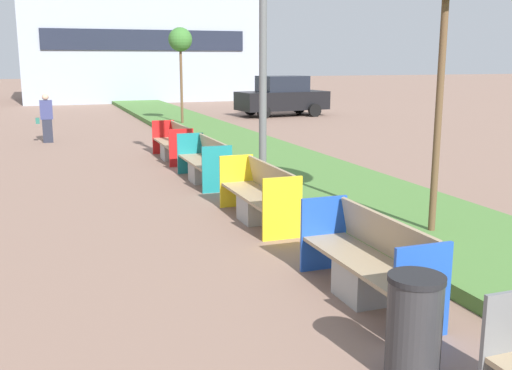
# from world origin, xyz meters

# --- Properties ---
(planter_grass_strip) EXTENTS (2.80, 120.00, 0.18)m
(planter_grass_strip) POSITION_xyz_m (3.20, 12.00, 0.09)
(planter_grass_strip) COLOR #4C7A38
(planter_grass_strip) RESTS_ON ground
(building_backdrop) EXTENTS (14.32, 8.25, 6.78)m
(building_backdrop) POSITION_xyz_m (4.00, 42.50, 3.39)
(building_backdrop) COLOR #939EAD
(building_backdrop) RESTS_ON ground
(bench_blue_frame) EXTENTS (0.65, 2.11, 0.94)m
(bench_blue_frame) POSITION_xyz_m (0.94, 7.29, 0.37)
(bench_blue_frame) COLOR #9E9B96
(bench_blue_frame) RESTS_ON ground
(bench_yellow_frame) EXTENTS (0.65, 2.20, 0.94)m
(bench_yellow_frame) POSITION_xyz_m (0.94, 10.77, 0.37)
(bench_yellow_frame) COLOR #9E9B96
(bench_yellow_frame) RESTS_ON ground
(bench_teal_frame) EXTENTS (0.65, 2.25, 0.94)m
(bench_teal_frame) POSITION_xyz_m (0.94, 14.19, 0.37)
(bench_teal_frame) COLOR #9E9B96
(bench_teal_frame) RESTS_ON ground
(bench_red_frame) EXTENTS (0.65, 2.27, 0.94)m
(bench_red_frame) POSITION_xyz_m (0.94, 17.34, 0.37)
(bench_red_frame) COLOR #9E9B96
(bench_red_frame) RESTS_ON ground
(litter_bin) EXTENTS (0.47, 0.47, 0.91)m
(litter_bin) POSITION_xyz_m (0.41, 5.67, 0.46)
(litter_bin) COLOR #2D2D30
(litter_bin) RESTS_ON ground
(sapling_tree_far) EXTENTS (0.90, 0.90, 3.80)m
(sapling_tree_far) POSITION_xyz_m (2.90, 24.74, 3.28)
(sapling_tree_far) COLOR brown
(sapling_tree_far) RESTS_ON ground
(pedestrian_walking) EXTENTS (0.53, 0.24, 1.55)m
(pedestrian_walking) POSITION_xyz_m (-2.13, 21.99, 0.78)
(pedestrian_walking) COLOR #232633
(pedestrian_walking) RESTS_ON ground
(parked_car_distant) EXTENTS (4.36, 2.20, 1.86)m
(parked_car_distant) POSITION_xyz_m (8.41, 27.91, 0.91)
(parked_car_distant) COLOR black
(parked_car_distant) RESTS_ON ground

